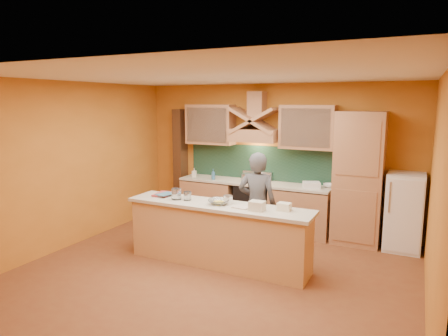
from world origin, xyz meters
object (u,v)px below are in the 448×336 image
at_px(kitchen_scale, 228,200).
at_px(mixing_bowl, 219,202).
at_px(fridge, 404,212).
at_px(person, 257,205).
at_px(stove, 253,205).

distance_m(kitchen_scale, mixing_bowl, 0.15).
distance_m(fridge, person, 2.49).
bearing_deg(mixing_bowl, fridge, 37.46).
relative_size(kitchen_scale, mixing_bowl, 0.42).
xyz_separation_m(person, mixing_bowl, (-0.40, -0.55, 0.14)).
relative_size(person, kitchen_scale, 13.02).
xyz_separation_m(fridge, mixing_bowl, (-2.48, -1.90, 0.33)).
relative_size(fridge, kitchen_scale, 10.00).
height_order(person, kitchen_scale, person).
height_order(stove, kitchen_scale, kitchen_scale).
height_order(stove, fridge, fridge).
distance_m(stove, fridge, 2.71).
distance_m(stove, person, 1.54).
relative_size(stove, mixing_bowl, 2.93).
height_order(stove, mixing_bowl, mixing_bowl).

